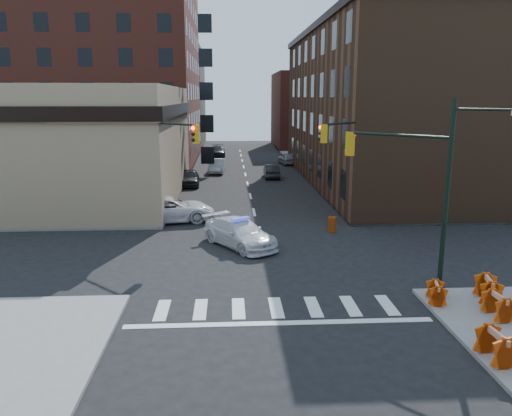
{
  "coord_description": "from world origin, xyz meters",
  "views": [
    {
      "loc": [
        -1.83,
        -25.21,
        8.22
      ],
      "look_at": [
        -0.33,
        1.6,
        2.2
      ],
      "focal_mm": 35.0,
      "sensor_mm": 36.0,
      "label": 1
    }
  ],
  "objects": [
    {
      "name": "filler_ne",
      "position": [
        14.0,
        58.0,
        6.0
      ],
      "size": [
        16.0,
        16.0,
        12.0
      ],
      "primitive_type": "cube",
      "color": "maroon",
      "rests_on": "ground"
    },
    {
      "name": "tree_ne_far",
      "position": [
        7.5,
        34.0,
        3.49
      ],
      "size": [
        3.0,
        3.0,
        4.85
      ],
      "color": "black",
      "rests_on": "sidewalk_ne"
    },
    {
      "name": "signal_pole_ne",
      "position": [
        5.84,
        5.35,
        4.34
      ],
      "size": [
        3.67,
        3.58,
        8.0
      ],
      "rotation": [
        0.0,
        0.0,
        -2.36
      ],
      "color": "black",
      "rests_on": "sidewalk_ne"
    },
    {
      "name": "signal_pole_nw",
      "position": [
        -5.85,
        5.34,
        4.34
      ],
      "size": [
        3.58,
        3.67,
        8.0
      ],
      "rotation": [
        0.0,
        0.0,
        -0.79
      ],
      "color": "black",
      "rests_on": "sidewalk_nw"
    },
    {
      "name": "barricade_se_e",
      "position": [
        6.4,
        -11.5,
        0.64
      ],
      "size": [
        0.73,
        1.35,
        0.98
      ],
      "primitive_type": null,
      "rotation": [
        0.0,
        0.0,
        1.63
      ],
      "color": "orange",
      "rests_on": "sidewalk_se"
    },
    {
      "name": "pickup",
      "position": [
        -5.8,
        7.62,
        0.83
      ],
      "size": [
        6.36,
        3.67,
        1.67
      ],
      "primitive_type": "imported",
      "rotation": [
        0.0,
        0.0,
        1.73
      ],
      "color": "silver",
      "rests_on": "ground"
    },
    {
      "name": "tree_ne_near",
      "position": [
        7.5,
        26.0,
        3.49
      ],
      "size": [
        3.0,
        3.0,
        4.85
      ],
      "color": "black",
      "rests_on": "sidewalk_ne"
    },
    {
      "name": "sidewalk_ne",
      "position": [
        23.0,
        32.75,
        0.07
      ],
      "size": [
        34.0,
        54.5,
        0.15
      ],
      "primitive_type": "cube",
      "color": "gray",
      "rests_on": "ground"
    },
    {
      "name": "pedestrian_a",
      "position": [
        -8.92,
        9.17,
        1.06
      ],
      "size": [
        0.78,
        0.67,
        1.82
      ],
      "primitive_type": "imported",
      "rotation": [
        0.0,
        0.0,
        -0.43
      ],
      "color": "black",
      "rests_on": "sidewalk_nw"
    },
    {
      "name": "parked_car_wfar",
      "position": [
        -3.09,
        29.47,
        0.75
      ],
      "size": [
        1.87,
        4.65,
        1.5
      ],
      "primitive_type": "imported",
      "rotation": [
        0.0,
        0.0,
        -0.06
      ],
      "color": "#9CA0A4",
      "rests_on": "ground"
    },
    {
      "name": "barricade_se_b",
      "position": [
        6.4,
        -7.0,
        0.56
      ],
      "size": [
        0.8,
        1.19,
        0.82
      ],
      "primitive_type": null,
      "rotation": [
        0.0,
        0.0,
        1.32
      ],
      "color": "orange",
      "rests_on": "sidewalk_se"
    },
    {
      "name": "barrel_bank",
      "position": [
        -5.5,
        8.89,
        0.46
      ],
      "size": [
        0.65,
        0.65,
        0.93
      ],
      "primitive_type": "cylinder",
      "rotation": [
        0.0,
        0.0,
        -0.3
      ],
      "color": "#C45E09",
      "rests_on": "ground"
    },
    {
      "name": "apartment_block",
      "position": [
        -18.5,
        40.0,
        12.0
      ],
      "size": [
        25.0,
        25.0,
        24.0
      ],
      "primitive_type": "cube",
      "color": "maroon",
      "rests_on": "ground"
    },
    {
      "name": "parked_car_enear",
      "position": [
        2.62,
        25.65,
        0.69
      ],
      "size": [
        1.51,
        4.23,
        1.39
      ],
      "primitive_type": "imported",
      "rotation": [
        0.0,
        0.0,
        3.13
      ],
      "color": "black",
      "rests_on": "ground"
    },
    {
      "name": "parked_car_efar",
      "position": [
        5.5,
        36.12,
        0.71
      ],
      "size": [
        2.23,
        4.37,
        1.42
      ],
      "primitive_type": "imported",
      "rotation": [
        0.0,
        0.0,
        3.28
      ],
      "color": "#93969B",
      "rests_on": "ground"
    },
    {
      "name": "pedestrian_c",
      "position": [
        -9.84,
        9.29,
        0.92
      ],
      "size": [
        0.98,
        0.76,
        1.55
      ],
      "primitive_type": "imported",
      "rotation": [
        0.0,
        0.0,
        0.49
      ],
      "color": "#1E242E",
      "rests_on": "sidewalk_nw"
    },
    {
      "name": "barrel_road",
      "position": [
        4.54,
        4.34,
        0.48
      ],
      "size": [
        0.68,
        0.68,
        0.95
      ],
      "primitive_type": "cylinder",
      "rotation": [
        0.0,
        0.0,
        -0.34
      ],
      "color": "orange",
      "rests_on": "ground"
    },
    {
      "name": "barricade_se_c",
      "position": [
        8.11,
        -8.5,
        0.61
      ],
      "size": [
        0.66,
        1.26,
        0.93
      ],
      "primitive_type": null,
      "rotation": [
        0.0,
        0.0,
        1.61
      ],
      "color": "red",
      "rests_on": "sidewalk_se"
    },
    {
      "name": "filler_nw",
      "position": [
        -16.0,
        62.0,
        8.0
      ],
      "size": [
        20.0,
        18.0,
        16.0
      ],
      "primitive_type": "cube",
      "color": "brown",
      "rests_on": "ground"
    },
    {
      "name": "sidewalk_nw",
      "position": [
        -23.0,
        32.75,
        0.07
      ],
      "size": [
        34.0,
        54.5,
        0.15
      ],
      "primitive_type": "cube",
      "color": "gray",
      "rests_on": "ground"
    },
    {
      "name": "ground",
      "position": [
        0.0,
        0.0,
        0.0
      ],
      "size": [
        140.0,
        140.0,
        0.0
      ],
      "primitive_type": "plane",
      "color": "black",
      "rests_on": "ground"
    },
    {
      "name": "commercial_row_ne",
      "position": [
        13.0,
        22.5,
        7.0
      ],
      "size": [
        14.0,
        34.0,
        14.0
      ],
      "primitive_type": "cube",
      "color": "#482E1D",
      "rests_on": "ground"
    },
    {
      "name": "barricade_nw_a",
      "position": [
        -6.53,
        6.26,
        0.56
      ],
      "size": [
        1.12,
        0.63,
        0.81
      ],
      "primitive_type": null,
      "rotation": [
        0.0,
        0.0,
        -0.09
      ],
      "color": "#C14C09",
      "rests_on": "sidewalk_nw"
    },
    {
      "name": "police_car",
      "position": [
        -1.24,
        1.64,
        0.76
      ],
      "size": [
        4.68,
        5.53,
        1.52
      ],
      "primitive_type": "imported",
      "rotation": [
        0.0,
        0.0,
        0.59
      ],
      "color": "silver",
      "rests_on": "ground"
    },
    {
      "name": "parked_car_wnear",
      "position": [
        -5.5,
        21.43,
        0.77
      ],
      "size": [
        2.02,
        4.6,
        1.54
      ],
      "primitive_type": "imported",
      "rotation": [
        0.0,
        0.0,
        0.04
      ],
      "color": "black",
      "rests_on": "ground"
    },
    {
      "name": "parked_car_wdeep",
      "position": [
        -3.3,
        45.09,
        0.74
      ],
      "size": [
        2.17,
        5.12,
        1.47
      ],
      "primitive_type": "imported",
      "rotation": [
        0.0,
        0.0,
        0.02
      ],
      "color": "black",
      "rests_on": "ground"
    },
    {
      "name": "barricade_se_a",
      "position": [
        8.5,
        -7.02,
        0.65
      ],
      "size": [
        0.97,
        1.47,
        1.01
      ],
      "primitive_type": null,
      "rotation": [
        0.0,
        0.0,
        1.33
      ],
      "color": "#E7430A",
      "rests_on": "sidewalk_se"
    },
    {
      "name": "bank_building",
      "position": [
        -17.0,
        16.5,
        4.5
      ],
      "size": [
        22.0,
        22.0,
        9.0
      ],
      "primitive_type": "cube",
      "color": "#8E765D",
      "rests_on": "ground"
    },
    {
      "name": "signal_pole_se",
      "position": [
        6.04,
        -5.52,
        4.61
      ],
      "size": [
        5.4,
        5.27,
        8.0
      ],
      "rotation": [
        0.0,
        0.0,
        2.36
      ],
      "color": "black",
      "rests_on": "sidewalk_se"
    },
    {
      "name": "pedestrian_b",
      "position": [
        -11.66,
        6.0,
        1.03
      ],
      "size": [
        0.96,
        0.81,
        1.76
      ],
      "primitive_type": "imported",
      "rotation": [
        0.0,
        0.0,
        0.19
      ],
      "color": "black",
      "rests_on": "sidewalk_nw"
    },
    {
      "name": "barricade_nw_b",
      "position": [
        -12.0,
        8.0,
        0.62
      ],
      "size": [
        1.3,
        0.75,
        0.93
      ],
      "primitive_type": null,
      "rotation": [
        0.0,
        0.0,
        -0.11
      ],
      "color": "orange",
      "rests_on": "sidewalk_nw"
    }
  ]
}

